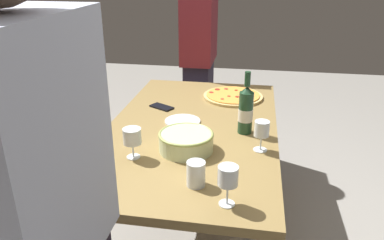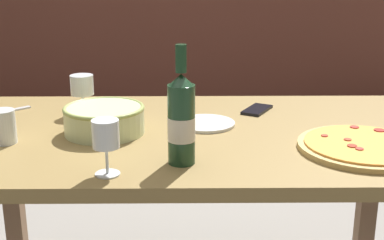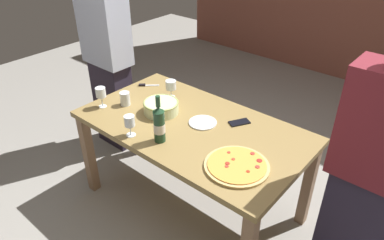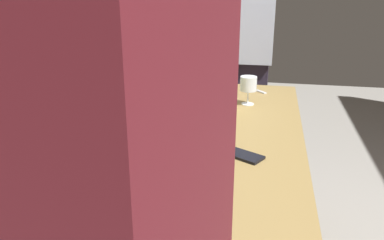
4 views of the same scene
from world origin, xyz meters
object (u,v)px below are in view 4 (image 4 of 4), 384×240
cell_phone (242,155)px  pizza_knife (253,88)px  side_plate (204,132)px  dining_table (192,149)px  cup_amber (193,83)px  wine_glass_by_bottle (174,67)px  person_host (254,55)px  wine_bottle (129,93)px  wine_glass_far_left (127,86)px  pizza (100,177)px  serving_bowl (200,98)px  wine_glass_near_pizza (248,84)px

cell_phone → pizza_knife: 0.93m
side_plate → pizza_knife: pizza_knife is taller
dining_table → cup_amber: bearing=-168.7°
wine_glass_by_bottle → cell_phone: 1.04m
cup_amber → person_host: bearing=152.2°
wine_bottle → wine_glass_far_left: 0.21m
wine_glass_far_left → cell_phone: 0.76m
wine_glass_by_bottle → cell_phone: size_ratio=1.09×
cup_amber → cell_phone: bearing=22.9°
wine_glass_by_bottle → wine_glass_far_left: bearing=-14.5°
pizza → pizza_knife: 1.25m
wine_bottle → dining_table: bearing=83.7°
cell_phone → pizza_knife: bearing=30.3°
wine_glass_far_left → cell_phone: wine_glass_far_left is taller
pizza_knife → person_host: person_host is taller
cup_amber → cell_phone: (0.81, 0.34, -0.05)m
wine_glass_by_bottle → wine_bottle: bearing=-3.2°
serving_bowl → cell_phone: (0.52, 0.25, -0.04)m
side_plate → wine_bottle: bearing=-102.8°
pizza → wine_glass_by_bottle: wine_glass_by_bottle is taller
wine_glass_near_pizza → cell_phone: (0.63, 0.03, -0.10)m
wine_glass_far_left → person_host: person_host is taller
wine_glass_by_bottle → pizza_knife: size_ratio=1.12×
wine_glass_near_pizza → pizza_knife: bearing=178.3°
wine_glass_by_bottle → wine_glass_far_left: (0.45, -0.12, -0.01)m
dining_table → person_host: 1.18m
serving_bowl → side_plate: (0.33, 0.08, -0.04)m
side_plate → person_host: size_ratio=0.11×
person_host → serving_bowl: bearing=-4.2°
side_plate → person_host: (-1.19, 0.13, 0.11)m
wine_glass_by_bottle → wine_glass_far_left: size_ratio=1.07×
wine_glass_by_bottle → cup_amber: 0.18m
serving_bowl → wine_glass_far_left: size_ratio=1.75×
cup_amber → person_host: (-0.57, 0.30, 0.07)m
dining_table → wine_glass_near_pizza: (-0.39, 0.20, 0.19)m
wine_glass_far_left → side_plate: 0.51m
serving_bowl → wine_glass_by_bottle: size_ratio=1.64×
wine_glass_by_bottle → wine_glass_far_left: 0.47m
wine_glass_far_left → pizza_knife: 0.74m
serving_bowl → pizza: bearing=-11.9°
wine_glass_near_pizza → person_host: person_host is taller
serving_bowl → wine_glass_far_left: bearing=-80.5°
wine_bottle → wine_glass_far_left: (-0.19, -0.08, -0.02)m
pizza → wine_glass_near_pizza: wine_glass_near_pizza is taller
pizza → wine_bottle: 0.55m
serving_bowl → dining_table: bearing=4.1°
side_plate → wine_glass_near_pizza: bearing=162.0°
dining_table → wine_glass_by_bottle: (-0.68, -0.25, 0.21)m
pizza → serving_bowl: 0.80m
dining_table → side_plate: (0.05, 0.06, 0.10)m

